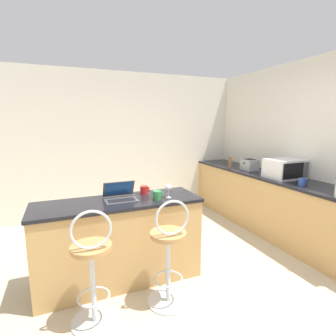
# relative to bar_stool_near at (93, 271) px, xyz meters

# --- Properties ---
(ground_plane) EXTENTS (20.00, 20.00, 0.00)m
(ground_plane) POSITION_rel_bar_stool_near_xyz_m (1.01, -0.02, -0.49)
(ground_plane) COLOR #BCAD8E
(wall_back) EXTENTS (12.00, 0.06, 2.60)m
(wall_back) POSITION_rel_bar_stool_near_xyz_m (1.01, 2.75, 0.81)
(wall_back) COLOR silver
(wall_back) RESTS_ON ground_plane
(breakfast_bar) EXTENTS (1.72, 0.57, 0.90)m
(breakfast_bar) POSITION_rel_bar_stool_near_xyz_m (0.34, 0.55, -0.04)
(breakfast_bar) COLOR tan
(breakfast_bar) RESTS_ON ground_plane
(counter_right) EXTENTS (0.65, 3.27, 0.90)m
(counter_right) POSITION_rel_bar_stool_near_xyz_m (2.81, 1.10, -0.04)
(counter_right) COLOR tan
(counter_right) RESTS_ON ground_plane
(bar_stool_near) EXTENTS (0.40, 0.40, 1.04)m
(bar_stool_near) POSITION_rel_bar_stool_near_xyz_m (0.00, 0.00, 0.00)
(bar_stool_near) COLOR silver
(bar_stool_near) RESTS_ON ground_plane
(bar_stool_far) EXTENTS (0.40, 0.40, 1.04)m
(bar_stool_far) POSITION_rel_bar_stool_near_xyz_m (0.69, 0.00, 0.00)
(bar_stool_far) COLOR silver
(bar_stool_far) RESTS_ON ground_plane
(laptop) EXTENTS (0.33, 0.27, 0.19)m
(laptop) POSITION_rel_bar_stool_near_xyz_m (0.37, 0.58, 0.45)
(laptop) COLOR #47474C
(laptop) RESTS_ON breakfast_bar
(microwave) EXTENTS (0.52, 0.39, 0.28)m
(microwave) POSITION_rel_bar_stool_near_xyz_m (2.84, 0.76, 0.54)
(microwave) COLOR silver
(microwave) RESTS_ON counter_right
(toaster) EXTENTS (0.23, 0.25, 0.19)m
(toaster) POSITION_rel_bar_stool_near_xyz_m (2.77, 1.46, 0.50)
(toaster) COLOR #9EA3A8
(toaster) RESTS_ON counter_right
(wine_glass_short) EXTENTS (0.07, 0.07, 0.15)m
(wine_glass_short) POSITION_rel_bar_stool_near_xyz_m (0.87, 0.45, 0.51)
(wine_glass_short) COLOR silver
(wine_glass_short) RESTS_ON breakfast_bar
(pepper_mill) EXTENTS (0.05, 0.05, 0.23)m
(pepper_mill) POSITION_rel_bar_stool_near_xyz_m (2.57, 1.73, 0.52)
(pepper_mill) COLOR brown
(pepper_mill) RESTS_ON counter_right
(mug_red) EXTENTS (0.10, 0.09, 0.09)m
(mug_red) POSITION_rel_bar_stool_near_xyz_m (0.67, 0.70, 0.45)
(mug_red) COLOR red
(mug_red) RESTS_ON breakfast_bar
(mug_green) EXTENTS (0.11, 0.09, 0.10)m
(mug_green) POSITION_rel_bar_stool_near_xyz_m (0.73, 0.43, 0.45)
(mug_green) COLOR #338447
(mug_green) RESTS_ON breakfast_bar
(mug_blue) EXTENTS (0.10, 0.08, 0.09)m
(mug_blue) POSITION_rel_bar_stool_near_xyz_m (2.68, 0.32, 0.45)
(mug_blue) COLOR #2D51AD
(mug_blue) RESTS_ON counter_right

